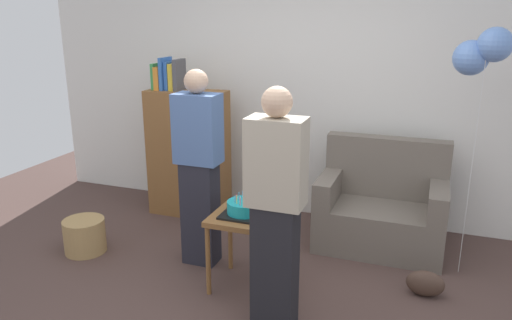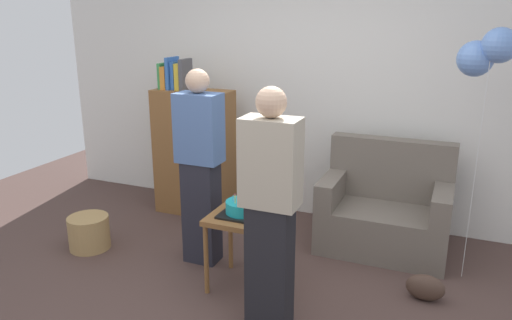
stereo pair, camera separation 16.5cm
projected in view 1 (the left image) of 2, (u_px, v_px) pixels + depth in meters
The scene contains 11 objects.
ground_plane at pixel (237, 316), 3.48m from camera, with size 8.00×8.00×0.00m, color #4C3833.
wall_back at pixel (313, 85), 4.94m from camera, with size 6.00×0.10×2.70m, color silver.
couch at pixel (381, 210), 4.46m from camera, with size 1.10×0.70×0.96m.
bookshelf at pixel (188, 151), 5.10m from camera, with size 0.80×0.36×1.62m.
side_table at pixel (245, 226), 3.73m from camera, with size 0.48×0.48×0.59m.
birthday_cake at pixel (244, 208), 3.69m from camera, with size 0.32×0.32×0.17m.
person_blowing_candles at pixel (199, 168), 4.02m from camera, with size 0.36×0.22×1.63m.
person_holding_cake at pixel (276, 212), 3.13m from camera, with size 0.36×0.22×1.63m.
wicker_basket at pixel (85, 236), 4.38m from camera, with size 0.36×0.36×0.30m, color #A88451.
handbag at pixel (425, 283), 3.70m from camera, with size 0.28×0.14×0.20m, color #473328.
balloon_bunch at pixel (482, 52), 3.64m from camera, with size 0.41×0.32×1.95m.
Camera 1 is at (1.17, -2.79, 2.04)m, focal length 34.78 mm.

